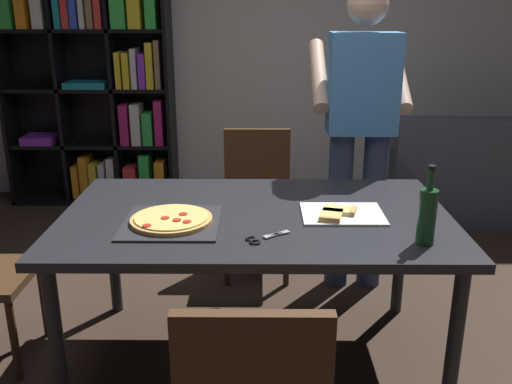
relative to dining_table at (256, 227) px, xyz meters
The scene contains 11 objects.
ground_plane 0.68m from the dining_table, ahead, with size 12.00×12.00×0.00m, color #38281E.
back_wall 2.70m from the dining_table, 90.00° to the left, with size 6.40×0.10×2.80m, color silver.
dining_table is the anchor object (origin of this frame).
chair_far_side 1.02m from the dining_table, 90.00° to the left, with size 0.42×0.42×0.90m.
couch 2.77m from the dining_table, 46.31° to the left, with size 1.73×0.91×0.85m.
bookshelf 2.75m from the dining_table, 119.75° to the left, with size 1.40×0.35×1.95m.
person_serving_pizza 1.03m from the dining_table, 53.26° to the left, with size 0.55×0.54×1.75m.
pepperoni_pizza_on_tray 0.39m from the dining_table, 159.60° to the right, with size 0.41×0.41×0.04m.
pizza_slices_on_towel 0.38m from the dining_table, ahead, with size 0.36×0.28×0.03m.
wine_bottle 0.76m from the dining_table, 26.86° to the right, with size 0.07×0.07×0.32m.
kitchen_scissors 0.31m from the dining_table, 84.90° to the right, with size 0.19×0.15×0.01m.
Camera 1 is at (0.02, -2.33, 1.62)m, focal length 39.06 mm.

